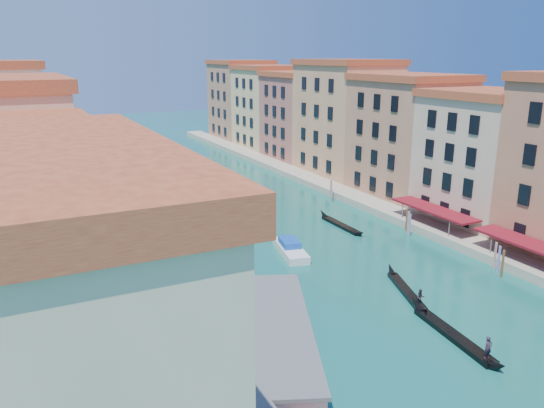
{
  "coord_description": "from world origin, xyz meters",
  "views": [
    {
      "loc": [
        -24.14,
        -9.24,
        21.6
      ],
      "look_at": [
        -0.2,
        39.46,
        6.37
      ],
      "focal_mm": 35.0,
      "sensor_mm": 36.0,
      "label": 1
    }
  ],
  "objects": [
    {
      "name": "mooring_poles_right",
      "position": [
        19.1,
        28.8,
        1.3
      ],
      "size": [
        1.44,
        54.24,
        3.2
      ],
      "color": "brown",
      "rests_on": "ground"
    },
    {
      "name": "vaporetto_far",
      "position": [
        0.79,
        73.1,
        1.28
      ],
      "size": [
        9.9,
        19.53,
        2.84
      ],
      "rotation": [
        0.0,
        0.0,
        0.31
      ],
      "color": "white",
      "rests_on": "ground"
    },
    {
      "name": "motorboat_far",
      "position": [
        4.76,
        75.49,
        0.5
      ],
      "size": [
        4.3,
        6.51,
        1.29
      ],
      "rotation": [
        0.0,
        0.0,
        0.41
      ],
      "color": "white",
      "rests_on": "ground"
    },
    {
      "name": "gondola_right",
      "position": [
        7.37,
        26.13,
        0.4
      ],
      "size": [
        4.26,
        10.15,
        2.1
      ],
      "rotation": [
        0.0,
        0.0,
        -0.34
      ],
      "color": "black",
      "rests_on": "ground"
    },
    {
      "name": "gondola_fore",
      "position": [
        5.32,
        18.16,
        0.4
      ],
      "size": [
        2.35,
        11.94,
        2.38
      ],
      "rotation": [
        0.0,
        0.0,
        -0.12
      ],
      "color": "black",
      "rests_on": "ground"
    },
    {
      "name": "motorboat_mid",
      "position": [
        2.54,
        40.32,
        0.59
      ],
      "size": [
        3.81,
        7.7,
        1.53
      ],
      "rotation": [
        0.0,
        0.0,
        -0.21
      ],
      "color": "silver",
      "rests_on": "ground"
    },
    {
      "name": "gondola_far",
      "position": [
        13.05,
        46.2,
        0.31
      ],
      "size": [
        1.03,
        10.62,
        1.51
      ],
      "rotation": [
        0.0,
        0.0,
        -0.01
      ],
      "color": "black",
      "rests_on": "ground"
    },
    {
      "name": "right_bank_palazzos",
      "position": [
        30.0,
        65.0,
        9.75
      ],
      "size": [
        12.8,
        128.4,
        21.0
      ],
      "color": "#9F543B",
      "rests_on": "ground"
    },
    {
      "name": "quay",
      "position": [
        22.0,
        65.0,
        0.5
      ],
      "size": [
        4.0,
        140.0,
        1.0
      ],
      "primitive_type": "cube",
      "color": "gray",
      "rests_on": "ground"
    },
    {
      "name": "vaporetto_near",
      "position": [
        -8.64,
        21.17,
        1.42
      ],
      "size": [
        12.49,
        21.37,
        3.14
      ],
      "rotation": [
        0.0,
        0.0,
        -0.39
      ],
      "color": "beige",
      "rests_on": "ground"
    }
  ]
}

